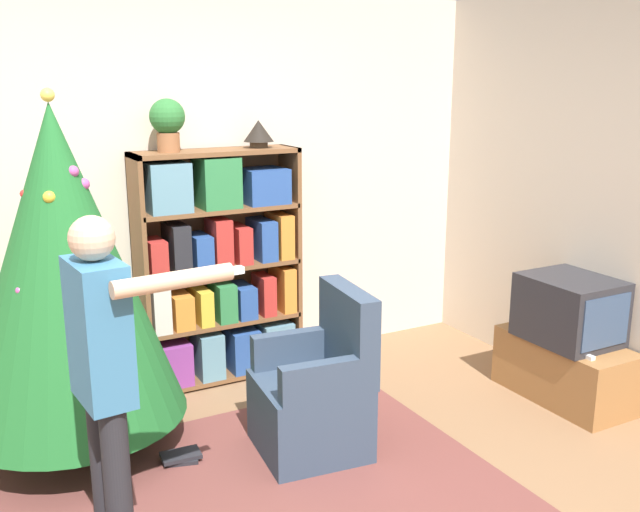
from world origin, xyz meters
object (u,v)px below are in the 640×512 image
(bookshelf, at_px, (220,270))
(television, at_px, (570,309))
(potted_plant, at_px, (167,121))
(table_lamp, at_px, (259,132))
(christmas_tree, at_px, (63,267))
(armchair, at_px, (317,395))
(standing_person, at_px, (105,370))

(bookshelf, distance_m, television, 2.28)
(potted_plant, bearing_deg, table_lamp, -0.00)
(bookshelf, height_order, christmas_tree, christmas_tree)
(armchair, height_order, standing_person, standing_person)
(television, bearing_deg, potted_plant, 146.98)
(standing_person, xyz_separation_m, table_lamp, (1.41, 1.65, 0.78))
(bookshelf, relative_size, armchair, 1.71)
(standing_person, bearing_deg, television, 89.96)
(television, bearing_deg, armchair, 173.52)
(bookshelf, xyz_separation_m, television, (1.82, -1.37, -0.17))
(television, relative_size, standing_person, 0.37)
(armchair, bearing_deg, table_lamp, 176.74)
(bookshelf, height_order, television, bookshelf)
(armchair, relative_size, table_lamp, 4.60)
(christmas_tree, distance_m, potted_plant, 1.18)
(bookshelf, relative_size, television, 2.78)
(potted_plant, bearing_deg, bookshelf, -1.80)
(christmas_tree, bearing_deg, television, -15.81)
(christmas_tree, height_order, armchair, christmas_tree)
(bookshelf, xyz_separation_m, standing_person, (-1.10, -1.64, 0.12))
(bookshelf, bearing_deg, standing_person, -123.91)
(christmas_tree, relative_size, table_lamp, 9.90)
(television, height_order, armchair, armchair)
(armchair, bearing_deg, television, 89.92)
(television, distance_m, potted_plant, 2.78)
(bookshelf, bearing_deg, armchair, -84.81)
(television, xyz_separation_m, armchair, (-1.71, 0.19, -0.28))
(standing_person, height_order, table_lamp, table_lamp)
(armchair, distance_m, table_lamp, 1.81)
(potted_plant, xyz_separation_m, table_lamp, (0.61, -0.00, -0.09))
(television, distance_m, table_lamp, 2.31)
(armchair, height_order, table_lamp, table_lamp)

